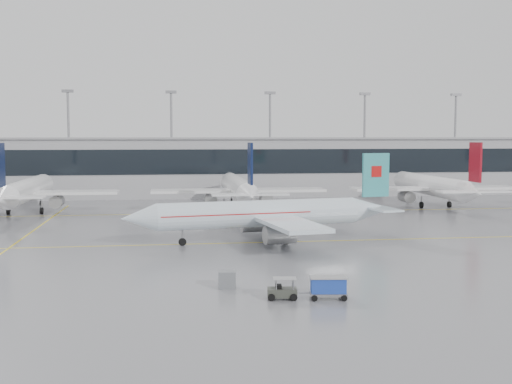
{
  "coord_description": "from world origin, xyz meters",
  "views": [
    {
      "loc": [
        -12.14,
        -74.94,
        12.68
      ],
      "look_at": [
        0.0,
        12.0,
        5.0
      ],
      "focal_mm": 45.0,
      "sensor_mm": 36.0,
      "label": 1
    }
  ],
  "objects": [
    {
      "name": "light_masts",
      "position": [
        0.0,
        68.0,
        13.34
      ],
      "size": [
        156.4,
        1.0,
        22.6
      ],
      "color": "gray",
      "rests_on": "ground"
    },
    {
      "name": "terminal_glass",
      "position": [
        0.0,
        54.45,
        7.5
      ],
      "size": [
        180.0,
        0.2,
        5.0
      ],
      "primitive_type": "cube",
      "color": "black",
      "rests_on": "ground"
    },
    {
      "name": "taxi_line_main",
      "position": [
        0.0,
        0.0,
        0.01
      ],
      "size": [
        120.0,
        0.25,
        0.01
      ],
      "primitive_type": "cube",
      "color": "yellow",
      "rests_on": "ground"
    },
    {
      "name": "terminal",
      "position": [
        0.0,
        62.0,
        6.0
      ],
      "size": [
        180.0,
        15.0,
        12.0
      ],
      "primitive_type": "cube",
      "color": "#9C9CA0",
      "rests_on": "ground"
    },
    {
      "name": "baggage_tug",
      "position": [
        -3.34,
        -26.64,
        0.59
      ],
      "size": [
        3.5,
        1.71,
        1.67
      ],
      "rotation": [
        0.0,
        0.0,
        -0.13
      ],
      "color": "#373A32",
      "rests_on": "ground"
    },
    {
      "name": "taxi_line_cross",
      "position": [
        -30.0,
        15.0,
        0.01
      ],
      "size": [
        0.25,
        60.0,
        0.01
      ],
      "primitive_type": "cube",
      "color": "yellow",
      "rests_on": "ground"
    },
    {
      "name": "parked_jet_c",
      "position": [
        -0.0,
        33.69,
        3.71
      ],
      "size": [
        29.64,
        36.96,
        11.72
      ],
      "rotation": [
        0.0,
        0.0,
        1.57
      ],
      "color": "white",
      "rests_on": "ground"
    },
    {
      "name": "air_canada_jet",
      "position": [
        0.02,
        0.65,
        3.31
      ],
      "size": [
        34.25,
        27.08,
        10.52
      ],
      "rotation": [
        0.0,
        0.0,
        3.3
      ],
      "color": "silver",
      "rests_on": "ground"
    },
    {
      "name": "ground",
      "position": [
        0.0,
        0.0,
        0.0
      ],
      "size": [
        320.0,
        320.0,
        0.0
      ],
      "primitive_type": "plane",
      "color": "gray",
      "rests_on": "ground"
    },
    {
      "name": "gse_unit",
      "position": [
        -7.26,
        -22.39,
        0.72
      ],
      "size": [
        1.53,
        1.43,
        1.44
      ],
      "primitive_type": "cube",
      "rotation": [
        0.0,
        0.0,
        -0.07
      ],
      "color": "slate",
      "rests_on": "ground"
    },
    {
      "name": "taxi_line_north",
      "position": [
        0.0,
        30.0,
        0.01
      ],
      "size": [
        120.0,
        0.25,
        0.01
      ],
      "primitive_type": "cube",
      "color": "yellow",
      "rests_on": "ground"
    },
    {
      "name": "parked_jet_d",
      "position": [
        35.0,
        33.69,
        3.71
      ],
      "size": [
        29.64,
        36.96,
        11.72
      ],
      "rotation": [
        0.0,
        0.0,
        1.57
      ],
      "color": "white",
      "rests_on": "ground"
    },
    {
      "name": "parked_jet_b",
      "position": [
        -35.0,
        33.69,
        3.71
      ],
      "size": [
        29.64,
        36.96,
        11.72
      ],
      "rotation": [
        0.0,
        0.0,
        1.57
      ],
      "color": "white",
      "rests_on": "ground"
    },
    {
      "name": "terminal_roof",
      "position": [
        0.0,
        62.0,
        12.2
      ],
      "size": [
        182.0,
        16.0,
        0.4
      ],
      "primitive_type": "cube",
      "color": "gray",
      "rests_on": "ground"
    },
    {
      "name": "baggage_cart",
      "position": [
        0.23,
        -27.1,
        1.04
      ],
      "size": [
        3.05,
        1.95,
        1.77
      ],
      "rotation": [
        0.0,
        0.0,
        -0.13
      ],
      "color": "gray",
      "rests_on": "ground"
    }
  ]
}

